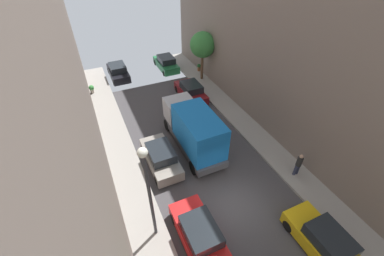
# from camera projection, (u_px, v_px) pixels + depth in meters

# --- Properties ---
(ground) EXTENTS (32.00, 32.00, 0.00)m
(ground) POSITION_uv_depth(u_px,v_px,m) (232.00, 205.00, 14.75)
(ground) COLOR #423F42
(sidewalk_left) EXTENTS (2.00, 44.00, 0.15)m
(sidewalk_left) POSITION_uv_depth(u_px,v_px,m) (150.00, 238.00, 13.09)
(sidewalk_left) COLOR gray
(sidewalk_left) RESTS_ON ground
(sidewalk_right) EXTENTS (2.00, 44.00, 0.15)m
(sidewalk_right) POSITION_uv_depth(u_px,v_px,m) (297.00, 177.00, 16.32)
(sidewalk_right) COLOR gray
(sidewalk_right) RESTS_ON ground
(parked_car_left_2) EXTENTS (1.78, 4.20, 1.57)m
(parked_car_left_2) POSITION_uv_depth(u_px,v_px,m) (200.00, 235.00, 12.56)
(parked_car_left_2) COLOR red
(parked_car_left_2) RESTS_ON ground
(parked_car_left_3) EXTENTS (1.78, 4.20, 1.57)m
(parked_car_left_3) POSITION_uv_depth(u_px,v_px,m) (161.00, 157.00, 16.81)
(parked_car_left_3) COLOR gray
(parked_car_left_3) RESTS_ON ground
(parked_car_left_4) EXTENTS (1.78, 4.20, 1.57)m
(parked_car_left_4) POSITION_uv_depth(u_px,v_px,m) (118.00, 72.00, 26.77)
(parked_car_left_4) COLOR black
(parked_car_left_4) RESTS_ON ground
(parked_car_right_1) EXTENTS (1.78, 4.20, 1.57)m
(parked_car_right_1) POSITION_uv_depth(u_px,v_px,m) (325.00, 243.00, 12.23)
(parked_car_right_1) COLOR gold
(parked_car_right_1) RESTS_ON ground
(parked_car_right_2) EXTENTS (1.78, 4.20, 1.57)m
(parked_car_right_2) POSITION_uv_depth(u_px,v_px,m) (191.00, 91.00, 23.57)
(parked_car_right_2) COLOR maroon
(parked_car_right_2) RESTS_ON ground
(parked_car_right_3) EXTENTS (1.78, 4.20, 1.57)m
(parked_car_right_3) POSITION_uv_depth(u_px,v_px,m) (166.00, 63.00, 28.42)
(parked_car_right_3) COLOR #1E6638
(parked_car_right_3) RESTS_ON ground
(delivery_truck) EXTENTS (2.26, 6.60, 3.38)m
(delivery_truck) POSITION_uv_depth(u_px,v_px,m) (194.00, 129.00, 17.46)
(delivery_truck) COLOR #4C4C51
(delivery_truck) RESTS_ON ground
(pedestrian) EXTENTS (0.40, 0.36, 1.72)m
(pedestrian) POSITION_uv_depth(u_px,v_px,m) (299.00, 164.00, 15.83)
(pedestrian) COLOR #2D334C
(pedestrian) RESTS_ON sidewalk_right
(street_tree_1) EXTENTS (2.52, 2.52, 4.91)m
(street_tree_1) POSITION_uv_depth(u_px,v_px,m) (203.00, 45.00, 24.52)
(street_tree_1) COLOR brown
(street_tree_1) RESTS_ON sidewalk_right
(potted_plant_2) EXTENTS (0.49, 0.49, 0.80)m
(potted_plant_2) POSITION_uv_depth(u_px,v_px,m) (92.00, 89.00, 24.19)
(potted_plant_2) COLOR #B2A899
(potted_plant_2) RESTS_ON sidewalk_left
(potted_plant_3) EXTENTS (0.39, 0.39, 0.78)m
(potted_plant_3) POSITION_uv_depth(u_px,v_px,m) (199.00, 67.00, 27.99)
(potted_plant_3) COLOR brown
(potted_plant_3) RESTS_ON sidewalk_right
(lamp_post) EXTENTS (0.44, 0.44, 6.09)m
(lamp_post) POSITION_uv_depth(u_px,v_px,m) (148.00, 185.00, 10.79)
(lamp_post) COLOR #333338
(lamp_post) RESTS_ON sidewalk_left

